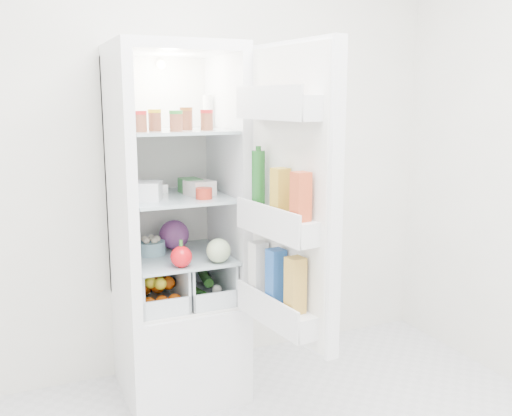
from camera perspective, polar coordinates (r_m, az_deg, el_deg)
name	(u,v)px	position (r m, az deg, el deg)	size (l,w,h in m)	color
room_walls	(340,81)	(1.84, 8.35, 12.47)	(3.02, 3.02, 2.61)	white
refrigerator	(175,267)	(3.04, -8.07, -5.88)	(0.60, 0.60, 1.80)	white
shelf_low	(178,256)	(2.96, -7.78, -4.82)	(0.49, 0.53, 0.01)	#A6BBC3
shelf_mid	(177,197)	(2.89, -7.93, 1.10)	(0.49, 0.53, 0.01)	#A6BBC3
shelf_top	(175,131)	(2.86, -8.11, 7.64)	(0.49, 0.53, 0.01)	#A6BBC3
crisper_left	(156,284)	(2.97, -10.00, -7.46)	(0.23, 0.46, 0.22)	silver
crisper_right	(201,278)	(3.03, -5.48, -6.95)	(0.23, 0.46, 0.22)	silver
condiment_jars	(173,122)	(2.73, -8.28, 8.54)	(0.38, 0.16, 0.08)	#B21919
squeeze_bottle	(208,111)	(3.04, -4.86, 9.61)	(0.05, 0.05, 0.17)	white
tub_white	(146,191)	(2.78, -10.93, 1.68)	(0.14, 0.14, 0.09)	white
tub_cream	(200,188)	(2.89, -5.65, 2.02)	(0.12, 0.12, 0.07)	silver
tin_red	(204,193)	(2.78, -5.23, 1.47)	(0.08, 0.08, 0.05)	red
foil_tray	(149,188)	(3.02, -10.69, 2.00)	(0.18, 0.13, 0.04)	silver
tub_green	(191,186)	(2.96, -6.56, 2.23)	(0.09, 0.13, 0.07)	#45974A
red_cabbage	(174,235)	(3.06, -8.19, -2.66)	(0.16, 0.16, 0.16)	#5B205E
bell_pepper	(181,257)	(2.73, -7.48, -4.85)	(0.10, 0.10, 0.10)	red
mushroom_bowl	(151,248)	(2.99, -10.45, -3.95)	(0.14, 0.14, 0.07)	#86B6C7
salad_bag	(218,251)	(2.79, -3.78, -4.28)	(0.12, 0.12, 0.12)	#AAC090
citrus_pile	(157,290)	(2.96, -9.89, -8.05)	(0.20, 0.31, 0.16)	#E85B0C
veg_pile	(203,286)	(3.05, -5.36, -7.79)	(0.16, 0.30, 0.10)	#194D1A
fridge_door	(288,202)	(2.48, 3.24, 0.58)	(0.24, 0.60, 1.30)	white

